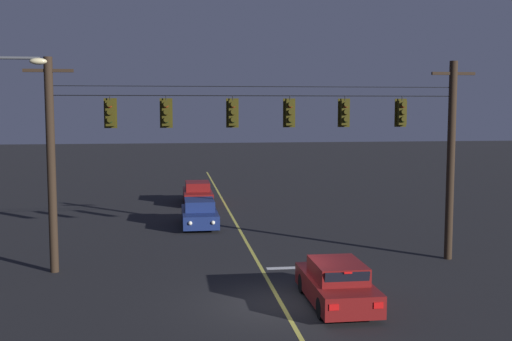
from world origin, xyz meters
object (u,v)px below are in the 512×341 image
Objects in this scene: traffic_light_far_right at (402,113)px; car_oncoming_lead at (200,214)px; traffic_light_leftmost at (110,113)px; traffic_light_rightmost at (345,113)px; car_waiting_near_lane at (337,284)px; traffic_light_left_inner at (166,113)px; car_oncoming_trailing at (198,193)px; traffic_light_right_inner at (290,113)px; traffic_light_centre at (233,113)px.

car_oncoming_lead is (-7.66, 8.58, -5.33)m from traffic_light_far_right.
traffic_light_leftmost is 9.01m from traffic_light_rightmost.
traffic_light_rightmost reaches higher than car_waiting_near_lane.
traffic_light_left_inner is 17.40m from car_oncoming_trailing.
traffic_light_far_right is (2.33, 0.00, 0.00)m from traffic_light_rightmost.
traffic_light_right_inner is at bearing 180.00° from traffic_light_far_right.
traffic_light_left_inner is 9.27m from traffic_light_far_right.
traffic_light_left_inner is 0.28× the size of car_oncoming_lead.
traffic_light_far_right is 12.68m from car_oncoming_lead.
traffic_light_left_inner is 1.00× the size of traffic_light_centre.
traffic_light_rightmost is (2.19, 0.00, 0.00)m from traffic_light_right_inner.
car_oncoming_lead is (-0.92, 8.58, -5.33)m from traffic_light_centre.
car_oncoming_lead is 7.88m from car_oncoming_trailing.
traffic_light_rightmost and traffic_light_far_right have the same top height.
car_waiting_near_lane is (-1.66, -5.24, -5.33)m from traffic_light_rightmost.
traffic_light_left_inner is (2.07, 0.00, 0.00)m from traffic_light_leftmost.
car_oncoming_trailing is at bearing 99.01° from car_waiting_near_lane.
traffic_light_rightmost is at bearing 0.00° from traffic_light_right_inner.
traffic_light_right_inner is 17.54m from car_oncoming_trailing.
traffic_light_centre and traffic_light_right_inner have the same top height.
traffic_light_leftmost is 0.28× the size of car_waiting_near_lane.
traffic_light_centre is at bearing 0.00° from traffic_light_leftmost.
traffic_light_centre and traffic_light_rightmost have the same top height.
traffic_light_rightmost is 0.28× the size of car_waiting_near_lane.
traffic_light_leftmost is 1.00× the size of traffic_light_far_right.
traffic_light_centre is 1.00× the size of traffic_light_right_inner.
traffic_light_left_inner is 9.15m from car_waiting_near_lane.
traffic_light_leftmost is at bearing 144.54° from car_waiting_near_lane.
traffic_light_centre is at bearing 180.00° from traffic_light_far_right.
traffic_light_rightmost is 18.03m from car_oncoming_trailing.
car_oncoming_lead is at bearing 96.13° from traffic_light_centre.
traffic_light_rightmost is 11.43m from car_oncoming_lead.
traffic_light_left_inner is at bearing 180.00° from traffic_light_right_inner.
car_oncoming_lead is at bearing 104.91° from car_waiting_near_lane.
traffic_light_left_inner reaches higher than car_oncoming_trailing.
car_oncoming_lead is (1.60, 8.58, -5.33)m from traffic_light_left_inner.
traffic_light_right_inner and traffic_light_rightmost have the same top height.
traffic_light_leftmost is at bearing -103.38° from car_oncoming_trailing.
traffic_light_centre is 2.22m from traffic_light_right_inner.
traffic_light_far_right is at bearing 52.73° from car_waiting_near_lane.
traffic_light_right_inner is at bearing 180.00° from traffic_light_rightmost.
traffic_light_leftmost and traffic_light_far_right have the same top height.
traffic_light_right_inner reaches higher than car_oncoming_trailing.
traffic_light_centre is at bearing 180.00° from traffic_light_rightmost.
traffic_light_centre is at bearing 180.00° from traffic_light_right_inner.
traffic_light_left_inner reaches higher than car_oncoming_lead.
car_waiting_near_lane and car_oncoming_trailing have the same top height.
traffic_light_centre is 4.42m from traffic_light_rightmost.
traffic_light_leftmost is 4.60m from traffic_light_centre.
traffic_light_right_inner is at bearing -69.88° from car_oncoming_lead.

